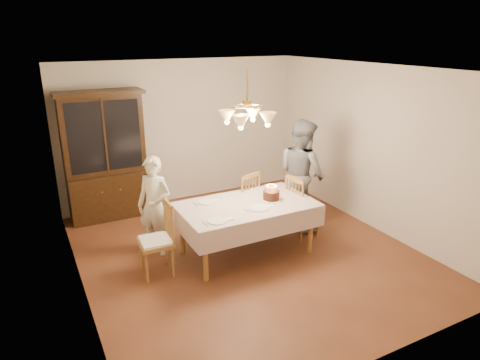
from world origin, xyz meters
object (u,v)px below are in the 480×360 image
china_hutch (105,158)px  birthday_cake (271,196)px  elderly_woman (155,206)px  dining_table (247,209)px  chair_far_side (242,205)px

china_hutch → birthday_cake: 2.95m
elderly_woman → birthday_cake: elderly_woman is taller
dining_table → birthday_cake: (0.38, -0.04, 0.14)m
dining_table → chair_far_side: chair_far_side is taller
dining_table → elderly_woman: (-1.14, 0.62, 0.03)m
dining_table → birthday_cake: birthday_cake is taller
dining_table → birthday_cake: bearing=-5.8°
china_hutch → elderly_woman: size_ratio=1.51×
elderly_woman → birthday_cake: 1.66m
china_hutch → elderly_woman: china_hutch is taller
chair_far_side → birthday_cake: bearing=-82.4°
china_hutch → chair_far_side: 2.44m
chair_far_side → dining_table: bearing=-113.3°
dining_table → china_hutch: bearing=123.1°
elderly_woman → birthday_cake: size_ratio=4.77×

